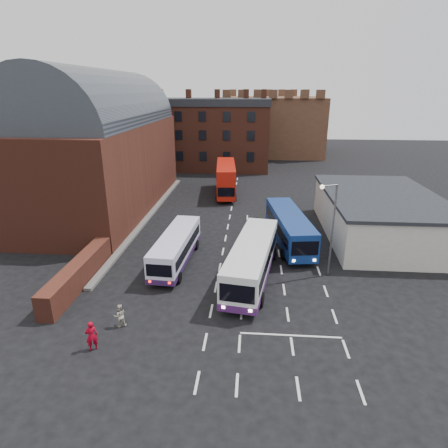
# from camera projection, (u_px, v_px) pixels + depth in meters

# --- Properties ---
(ground) EXTENTS (180.00, 180.00, 0.00)m
(ground) POSITION_uv_depth(u_px,v_px,m) (212.00, 304.00, 25.40)
(ground) COLOR black
(railway_station) EXTENTS (12.00, 28.00, 16.00)m
(railway_station) POSITION_uv_depth(u_px,v_px,m) (99.00, 145.00, 43.62)
(railway_station) COLOR #602B1E
(railway_station) RESTS_ON ground
(forecourt_wall) EXTENTS (1.20, 10.00, 1.80)m
(forecourt_wall) POSITION_uv_depth(u_px,v_px,m) (79.00, 273.00, 27.72)
(forecourt_wall) COLOR #602B1E
(forecourt_wall) RESTS_ON ground
(cream_building) EXTENTS (10.40, 16.40, 4.25)m
(cream_building) POSITION_uv_depth(u_px,v_px,m) (379.00, 215.00, 36.68)
(cream_building) COLOR beige
(cream_building) RESTS_ON ground
(brick_terrace) EXTENTS (22.00, 10.00, 11.00)m
(brick_terrace) POSITION_uv_depth(u_px,v_px,m) (206.00, 138.00, 67.07)
(brick_terrace) COLOR brown
(brick_terrace) RESTS_ON ground
(castle_keep) EXTENTS (22.00, 22.00, 12.00)m
(castle_keep) POSITION_uv_depth(u_px,v_px,m) (270.00, 125.00, 84.75)
(castle_keep) COLOR brown
(castle_keep) RESTS_ON ground
(bus_white_outbound) EXTENTS (2.81, 9.56, 2.58)m
(bus_white_outbound) POSITION_uv_depth(u_px,v_px,m) (176.00, 246.00, 30.99)
(bus_white_outbound) COLOR white
(bus_white_outbound) RESTS_ON ground
(bus_white_inbound) EXTENTS (4.26, 11.41, 3.04)m
(bus_white_inbound) POSITION_uv_depth(u_px,v_px,m) (252.00, 258.00, 28.14)
(bus_white_inbound) COLOR white
(bus_white_inbound) RESTS_ON ground
(bus_blue) EXTENTS (4.01, 11.13, 2.97)m
(bus_blue) POSITION_uv_depth(u_px,v_px,m) (289.00, 226.00, 34.77)
(bus_blue) COLOR navy
(bus_blue) RESTS_ON ground
(bus_red_double) EXTENTS (3.32, 10.72, 4.23)m
(bus_red_double) POSITION_uv_depth(u_px,v_px,m) (226.00, 178.00, 51.08)
(bus_red_double) COLOR red
(bus_red_double) RESTS_ON ground
(street_lamp) EXTENTS (1.39, 0.77, 7.40)m
(street_lamp) POSITION_uv_depth(u_px,v_px,m) (330.00, 222.00, 27.83)
(street_lamp) COLOR #5A5B5D
(street_lamp) RESTS_ON ground
(pedestrian_red) EXTENTS (0.79, 0.71, 1.81)m
(pedestrian_red) POSITION_uv_depth(u_px,v_px,m) (91.00, 336.00, 20.73)
(pedestrian_red) COLOR #A50418
(pedestrian_red) RESTS_ON ground
(pedestrian_beige) EXTENTS (0.91, 0.83, 1.50)m
(pedestrian_beige) POSITION_uv_depth(u_px,v_px,m) (120.00, 316.00, 22.84)
(pedestrian_beige) COLOR beige
(pedestrian_beige) RESTS_ON ground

